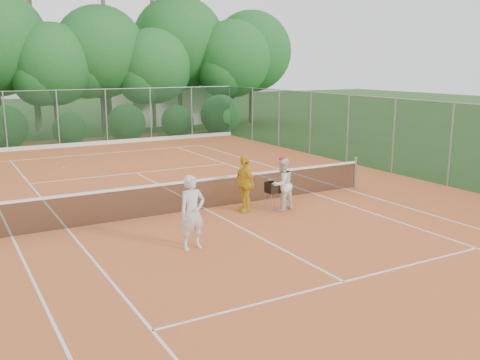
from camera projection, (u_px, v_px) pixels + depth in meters
name	position (u px, v px, depth m)	size (l,w,h in m)	color
ground	(206.00, 210.00, 16.28)	(120.00, 120.00, 0.00)	#244619
clay_court	(206.00, 209.00, 16.28)	(18.00, 36.00, 0.02)	#C8612E
club_building	(173.00, 102.00, 40.69)	(8.00, 5.00, 3.00)	beige
tennis_net	(205.00, 193.00, 16.16)	(11.97, 0.10, 1.10)	gray
player_white	(192.00, 212.00, 12.62)	(0.65, 0.43, 1.79)	silver
player_center_grp	(282.00, 184.00, 16.00)	(0.90, 0.77, 1.64)	white
player_yellow	(245.00, 183.00, 15.89)	(1.00, 0.42, 1.71)	gold
ball_hopper	(273.00, 188.00, 16.02)	(0.38, 0.38, 0.86)	gray
stray_ball_a	(64.00, 168.00, 22.60)	(0.07, 0.07, 0.07)	#CBEB36
stray_ball_b	(167.00, 155.00, 25.81)	(0.07, 0.07, 0.07)	#B1C82E
stray_ball_c	(116.00, 153.00, 26.45)	(0.07, 0.07, 0.07)	gold
court_markings	(206.00, 209.00, 16.27)	(11.03, 23.83, 0.01)	white
fence_back	(83.00, 118.00, 28.70)	(18.07, 0.07, 3.00)	#19381E
fence_right	(451.00, 145.00, 19.03)	(0.07, 33.07, 3.00)	#19381E
tropical_treeline	(82.00, 51.00, 33.06)	(32.10, 8.49, 15.03)	brown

